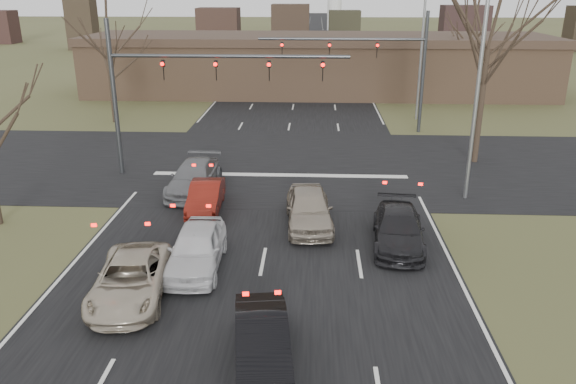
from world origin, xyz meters
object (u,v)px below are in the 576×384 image
Objects in this scene: streetlight_right_near at (475,80)px; mast_arm_far at (381,58)px; mast_arm_near at (176,79)px; building at (317,64)px; car_silver_ahead at (309,208)px; car_black_hatch at (262,340)px; car_red_ahead at (206,197)px; car_charcoal_sedan at (398,229)px; car_white_sedan at (197,248)px; car_silver_suv at (131,279)px; streetlight_right_far at (419,43)px; car_grey_ahead at (194,177)px.

mast_arm_far is at bearing 101.47° from streetlight_right_near.
streetlight_right_near reaches higher than mast_arm_near.
building reaches higher than car_silver_ahead.
car_black_hatch reaches higher than car_red_ahead.
car_white_sedan is at bearing -158.03° from car_charcoal_sedan.
car_silver_suv is 1.03× the size of car_silver_ahead.
car_charcoal_sedan is (4.59, 7.42, 0.01)m from car_black_hatch.
car_black_hatch is 11.25m from car_red_ahead.
car_charcoal_sedan is at bearing -100.74° from streetlight_right_far.
mast_arm_far is 13.28m from streetlight_right_near.
car_grey_ahead is (1.23, -2.67, -4.35)m from mast_arm_near.
car_black_hatch is (2.79, -5.19, -0.10)m from car_white_sedan.
car_grey_ahead is 2.57m from car_red_ahead.
mast_arm_near is 2.64× the size of car_silver_ahead.
car_silver_suv is at bearing -114.19° from mast_arm_far.
car_grey_ahead is at bearing 100.70° from car_white_sedan.
mast_arm_far reaches higher than car_white_sedan.
car_red_ahead is (2.23, -5.04, -4.44)m from mast_arm_near.
car_grey_ahead reaches higher than car_silver_suv.
car_silver_ahead is (-3.46, 1.70, 0.11)m from car_charcoal_sedan.
car_silver_ahead is at bearing 40.83° from car_silver_suv.
streetlight_right_far is 2.11× the size of car_silver_suv.
car_grey_ahead is (-4.50, 13.06, 0.06)m from car_black_hatch.
car_white_sedan is 8.05m from car_grey_ahead.
car_white_sedan is at bearing -139.09° from car_silver_ahead.
car_red_ahead is at bearing 157.11° from car_silver_ahead.
streetlight_right_near is 17.01m from streetlight_right_far.
mast_arm_near and mast_arm_far have the same top height.
mast_arm_far is 25.23m from car_silver_suv.
car_silver_suv is at bearing 137.86° from car_black_hatch.
building is 31.67m from car_silver_ahead.
streetlight_right_near is (14.05, -3.00, 0.51)m from mast_arm_near.
mast_arm_far is 1.11× the size of streetlight_right_near.
streetlight_right_far is 2.01× the size of car_grey_ahead.
car_white_sedan reaches higher than car_red_ahead.
car_grey_ahead is 1.29× the size of car_red_ahead.
mast_arm_near is 15.17m from mast_arm_far.
mast_arm_near is 1.09× the size of mast_arm_far.
car_charcoal_sedan is at bearing -93.42° from mast_arm_far.
car_white_sedan is at bearing 44.89° from car_silver_suv.
car_black_hatch is 1.04× the size of car_red_ahead.
car_silver_ahead is at bearing -43.95° from mast_arm_near.
car_black_hatch is (5.73, -15.73, -4.41)m from mast_arm_near.
car_silver_ahead is at bearing -153.37° from streetlight_right_near.
car_charcoal_sedan is (-3.73, -5.31, -4.91)m from streetlight_right_near.
streetlight_right_far is at bearing 65.62° from car_black_hatch.
car_silver_ahead is at bearing -21.31° from car_red_ahead.
building is 13.53m from streetlight_right_far.
car_silver_ahead is at bearing -32.62° from car_grey_ahead.
building is 35.85m from car_white_sedan.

